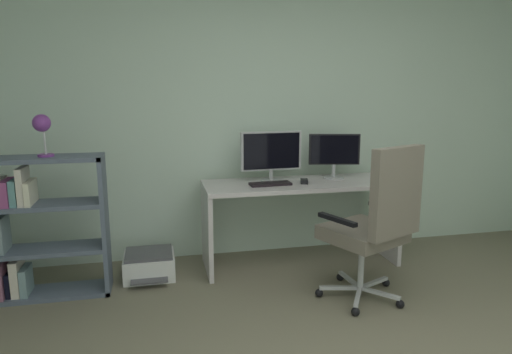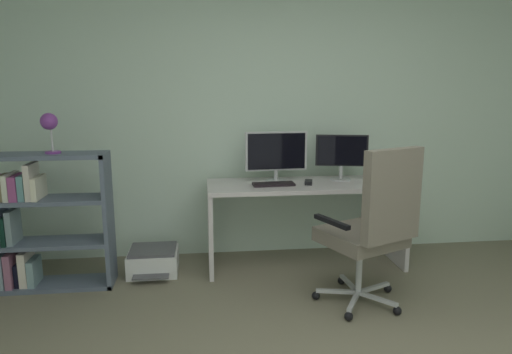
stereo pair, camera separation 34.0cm
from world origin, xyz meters
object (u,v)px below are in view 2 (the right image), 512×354
object	(u,v)px
office_chair	(373,224)
desk_lamp	(49,125)
desk	(305,204)
computer_mouse	(309,182)
printer	(153,261)
keyboard	(274,184)
monitor_main	(276,153)
bookshelf	(32,224)
monitor_secondary	(342,153)

from	to	relation	value
office_chair	desk_lamp	size ratio (longest dim) A/B	3.86
desk	computer_mouse	distance (m)	0.20
desk	office_chair	xyz separation A→B (m)	(0.27, -0.83, 0.07)
desk	printer	world-z (taller)	desk
keyboard	computer_mouse	distance (m)	0.29
keyboard	office_chair	xyz separation A→B (m)	(0.56, -0.77, -0.12)
monitor_main	printer	world-z (taller)	monitor_main
office_chair	bookshelf	size ratio (longest dim) A/B	1.10
keyboard	monitor_main	bearing A→B (deg)	70.53
keyboard	desk_lamp	size ratio (longest dim) A/B	1.15
keyboard	bookshelf	distance (m)	1.88
keyboard	desk_lamp	world-z (taller)	desk_lamp
desk_lamp	printer	world-z (taller)	desk_lamp
keyboard	printer	size ratio (longest dim) A/B	0.76
computer_mouse	office_chair	bearing A→B (deg)	-55.53
monitor_secondary	monitor_main	bearing A→B (deg)	-179.99
monitor_secondary	office_chair	size ratio (longest dim) A/B	0.39
computer_mouse	office_chair	xyz separation A→B (m)	(0.26, -0.78, -0.13)
desk	monitor_main	world-z (taller)	monitor_main
office_chair	bookshelf	distance (m)	2.50
desk	monitor_secondary	distance (m)	0.54
computer_mouse	bookshelf	world-z (taller)	bookshelf
bookshelf	computer_mouse	bearing A→B (deg)	3.92
desk_lamp	printer	distance (m)	1.34
desk	monitor_main	size ratio (longest dim) A/B	3.13
monitor_main	desk_lamp	world-z (taller)	desk_lamp
desk_lamp	keyboard	bearing A→B (deg)	4.79
monitor_main	office_chair	bearing A→B (deg)	-60.84
computer_mouse	printer	bearing A→B (deg)	-165.78
desk	computer_mouse	xyz separation A→B (m)	(0.01, -0.05, 0.20)
computer_mouse	monitor_secondary	bearing A→B (deg)	39.91
computer_mouse	bookshelf	size ratio (longest dim) A/B	0.10
monitor_main	monitor_secondary	distance (m)	0.57
monitor_secondary	office_chair	distance (m)	0.99
monitor_main	bookshelf	bearing A→B (deg)	-171.34
keyboard	office_chair	world-z (taller)	office_chair
desk	monitor_secondary	world-z (taller)	monitor_secondary
keyboard	office_chair	bearing A→B (deg)	-57.28
monitor_main	office_chair	world-z (taller)	monitor_main
desk	printer	size ratio (longest dim) A/B	3.67
computer_mouse	desk_lamp	size ratio (longest dim) A/B	0.34
bookshelf	desk_lamp	distance (m)	0.77
monitor_secondary	desk_lamp	distance (m)	2.32
keyboard	monitor_secondary	bearing A→B (deg)	10.64
monitor_main	bookshelf	size ratio (longest dim) A/B	0.51
desk	desk_lamp	world-z (taller)	desk_lamp
bookshelf	printer	bearing A→B (deg)	11.94
office_chair	printer	distance (m)	1.83
office_chair	desk_lamp	xyz separation A→B (m)	(-2.23, 0.63, 0.64)
desk	keyboard	bearing A→B (deg)	-167.58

